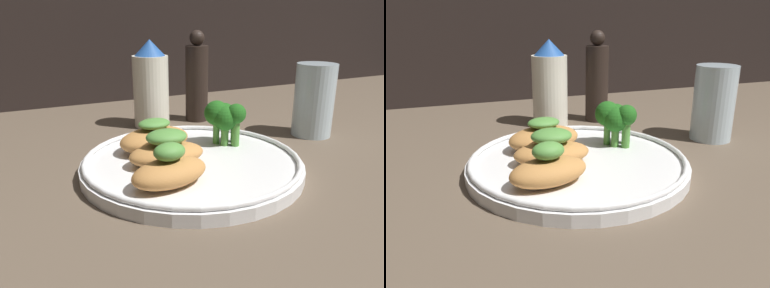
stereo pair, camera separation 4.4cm
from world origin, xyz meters
TOP-DOWN VIEW (x-y plane):
  - ground_plane at (0.00, 0.00)cm, footprint 180.00×180.00cm
  - plate at (0.00, 0.00)cm, footprint 26.46×26.46cm
  - grilled_meat_front at (-5.14, -5.39)cm, footprint 9.31×6.59cm
  - grilled_meat_middle at (-3.25, -0.22)cm, footprint 9.19×5.70cm
  - grilled_meat_back at (-2.81, 5.10)cm, footprint 10.36×7.89cm
  - broccoli_bunch at (6.63, 3.35)cm, footprint 5.52×4.91cm
  - sauce_bottle at (2.46, 20.53)cm, footprint 5.87×5.87cm
  - pepper_grinder at (10.96, 20.53)cm, footprint 3.94×3.94cm
  - drinking_glass at (23.15, 4.74)cm, footprint 6.04×6.04cm

SIDE VIEW (x-z plane):
  - ground_plane at x=0.00cm, z-range -1.00..0.00cm
  - plate at x=0.00cm, z-range -0.01..1.99cm
  - grilled_meat_back at x=-2.81cm, z-range 0.97..5.14cm
  - grilled_meat_front at x=-5.14cm, z-range 0.79..5.34cm
  - grilled_meat_middle at x=-3.25cm, z-range 1.00..5.20cm
  - broccoli_bunch at x=6.63cm, z-range 2.23..8.14cm
  - drinking_glass at x=23.15cm, z-range 0.00..11.09cm
  - sauce_bottle at x=2.46cm, z-range -0.31..13.96cm
  - pepper_grinder at x=10.96cm, z-range -0.68..14.86cm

